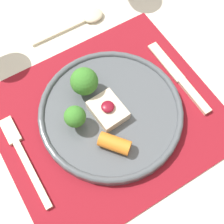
{
  "coord_description": "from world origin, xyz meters",
  "views": [
    {
      "loc": [
        -0.12,
        -0.21,
        1.3
      ],
      "look_at": [
        0.01,
        -0.0,
        0.79
      ],
      "focal_mm": 50.0,
      "sensor_mm": 36.0,
      "label": 1
    }
  ],
  "objects_px": {
    "dinner_plate": "(109,113)",
    "spoon": "(84,20)",
    "fork": "(22,154)",
    "knife": "(182,81)"
  },
  "relations": [
    {
      "from": "knife",
      "to": "spoon",
      "type": "xyz_separation_m",
      "value": [
        -0.09,
        0.24,
        -0.0
      ]
    },
    {
      "from": "fork",
      "to": "knife",
      "type": "bearing_deg",
      "value": -4.4
    },
    {
      "from": "fork",
      "to": "spoon",
      "type": "xyz_separation_m",
      "value": [
        0.24,
        0.21,
        -0.0
      ]
    },
    {
      "from": "dinner_plate",
      "to": "fork",
      "type": "xyz_separation_m",
      "value": [
        -0.17,
        0.02,
        -0.01
      ]
    },
    {
      "from": "spoon",
      "to": "knife",
      "type": "bearing_deg",
      "value": -68.8
    },
    {
      "from": "dinner_plate",
      "to": "spoon",
      "type": "distance_m",
      "value": 0.24
    },
    {
      "from": "knife",
      "to": "fork",
      "type": "bearing_deg",
      "value": 172.54
    },
    {
      "from": "knife",
      "to": "dinner_plate",
      "type": "bearing_deg",
      "value": 173.1
    },
    {
      "from": "dinner_plate",
      "to": "spoon",
      "type": "xyz_separation_m",
      "value": [
        0.07,
        0.23,
        -0.01
      ]
    },
    {
      "from": "dinner_plate",
      "to": "knife",
      "type": "xyz_separation_m",
      "value": [
        0.16,
        -0.01,
        -0.01
      ]
    }
  ]
}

